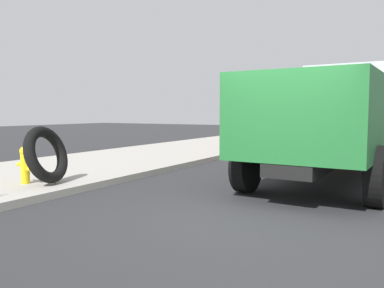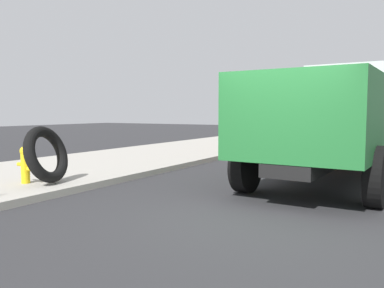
{
  "view_description": "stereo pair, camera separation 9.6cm",
  "coord_description": "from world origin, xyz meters",
  "px_view_note": "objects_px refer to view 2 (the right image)",
  "views": [
    {
      "loc": [
        -5.87,
        -2.07,
        1.69
      ],
      "look_at": [
        2.27,
        2.6,
        0.92
      ],
      "focal_mm": 36.98,
      "sensor_mm": 36.0,
      "label": 1
    },
    {
      "loc": [
        -5.83,
        -2.15,
        1.69
      ],
      "look_at": [
        2.27,
        2.6,
        0.92
      ],
      "focal_mm": 36.98,
      "sensor_mm": 36.0,
      "label": 2
    }
  ],
  "objects_px": {
    "loose_tire": "(47,154)",
    "dump_truck_green": "(337,115)",
    "fire_hydrant": "(25,164)",
    "dump_truck_orange": "(336,113)"
  },
  "relations": [
    {
      "from": "loose_tire",
      "to": "dump_truck_green",
      "type": "height_order",
      "value": "dump_truck_green"
    },
    {
      "from": "fire_hydrant",
      "to": "dump_truck_green",
      "type": "height_order",
      "value": "dump_truck_green"
    },
    {
      "from": "fire_hydrant",
      "to": "dump_truck_orange",
      "type": "relative_size",
      "value": 0.11
    },
    {
      "from": "fire_hydrant",
      "to": "dump_truck_orange",
      "type": "bearing_deg",
      "value": -14.82
    },
    {
      "from": "fire_hydrant",
      "to": "loose_tire",
      "type": "height_order",
      "value": "loose_tire"
    },
    {
      "from": "fire_hydrant",
      "to": "dump_truck_green",
      "type": "bearing_deg",
      "value": -49.88
    },
    {
      "from": "fire_hydrant",
      "to": "dump_truck_orange",
      "type": "xyz_separation_m",
      "value": [
        14.15,
        -3.74,
        1.03
      ]
    },
    {
      "from": "fire_hydrant",
      "to": "dump_truck_green",
      "type": "relative_size",
      "value": 0.11
    },
    {
      "from": "fire_hydrant",
      "to": "dump_truck_orange",
      "type": "distance_m",
      "value": 14.68
    },
    {
      "from": "fire_hydrant",
      "to": "loose_tire",
      "type": "relative_size",
      "value": 0.64
    }
  ]
}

